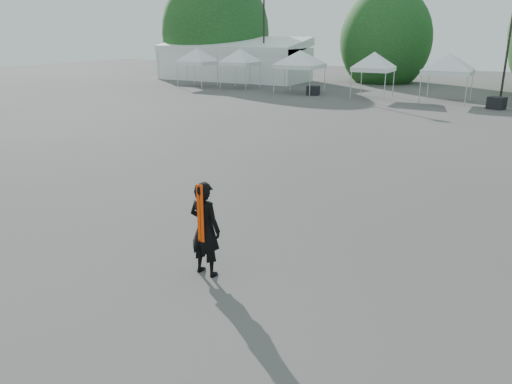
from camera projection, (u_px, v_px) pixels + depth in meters
The scene contains 14 objects.
ground at pixel (267, 244), 11.75m from camera, with size 120.00×120.00×0.00m, color #474442.
marquee at pixel (233, 60), 50.39m from camera, with size 15.00×6.25×4.23m.
light_pole_west at pixel (264, 20), 46.56m from camera, with size 0.60×0.25×10.30m.
light_pole_east at pixel (512, 20), 35.40m from camera, with size 0.60×0.25×9.80m.
tree_far_w at pixel (216, 33), 53.92m from camera, with size 4.80×4.80×7.30m.
tree_mid_w at pixel (386, 40), 47.58m from camera, with size 4.16×4.16×6.33m.
tent_a at pixel (197, 51), 43.94m from camera, with size 3.90×3.90×3.88m.
tent_b at pixel (240, 52), 42.87m from camera, with size 3.89×3.89×3.88m.
tent_c at pixel (300, 54), 39.62m from camera, with size 4.67×4.67×3.88m.
tent_d at pixel (374, 56), 36.50m from camera, with size 3.82×3.82×3.88m.
tent_e at pixel (450, 57), 34.15m from camera, with size 4.49×4.49×3.88m.
man at pixel (205, 229), 10.05m from camera, with size 0.77×0.55×1.99m.
crate_west at pixel (313, 91), 38.78m from camera, with size 0.91×0.70×0.70m, color black.
crate_mid at pixel (497, 103), 31.86m from camera, with size 1.00×0.78×0.78m, color black.
Camera 1 is at (4.94, -9.60, 4.80)m, focal length 35.00 mm.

